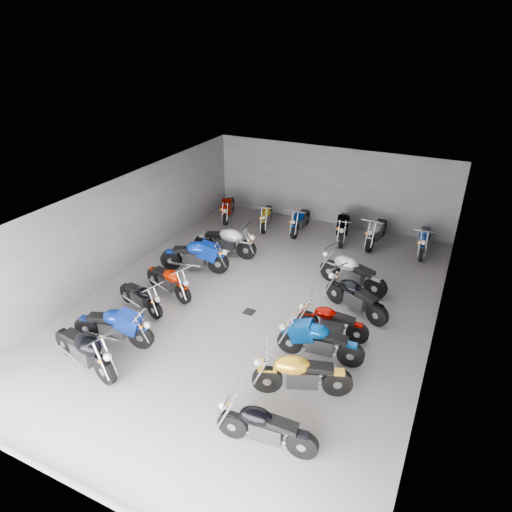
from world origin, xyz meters
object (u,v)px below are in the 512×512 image
object	(u,v)px
motorcycle_left_a	(84,350)
motorcycle_right_d	(332,322)
motorcycle_right_a	(265,427)
motorcycle_right_c	(319,341)
motorcycle_left_c	(141,297)
motorcycle_left_e	(195,256)
motorcycle_back_c	(300,220)
motorcycle_left_d	(169,281)
motorcycle_right_b	(301,374)
motorcycle_back_a	(228,208)
motorcycle_right_e	(355,297)
drain_grate	(249,312)
motorcycle_back_d	(343,226)
motorcycle_back_b	(267,216)
motorcycle_back_e	(377,231)
motorcycle_right_f	(352,273)
motorcycle_left_b	(114,326)
motorcycle_back_f	(424,240)
motorcycle_left_f	(225,242)

from	to	relation	value
motorcycle_left_a	motorcycle_right_d	xyz separation A→B (m)	(4.98, 3.85, -0.09)
motorcycle_right_a	motorcycle_right_c	xyz separation A→B (m)	(0.09, 3.00, 0.03)
motorcycle_right_d	motorcycle_left_c	bearing A→B (deg)	100.05
motorcycle_left_e	motorcycle_back_c	bearing A→B (deg)	139.76
motorcycle_left_d	motorcycle_right_b	bearing A→B (deg)	85.05
motorcycle_back_a	motorcycle_right_b	bearing A→B (deg)	109.26
motorcycle_right_a	motorcycle_right_e	size ratio (longest dim) A/B	1.02
motorcycle_left_a	motorcycle_right_d	distance (m)	6.30
motorcycle_left_d	motorcycle_right_b	size ratio (longest dim) A/B	0.94
drain_grate	motorcycle_back_d	xyz separation A→B (m)	(1.02, 6.12, 0.55)
motorcycle_right_d	motorcycle_back_d	world-z (taller)	motorcycle_back_d
motorcycle_right_c	motorcycle_right_d	bearing A→B (deg)	-6.28
drain_grate	motorcycle_back_b	size ratio (longest dim) A/B	0.16
motorcycle_back_e	motorcycle_right_f	bearing A→B (deg)	94.50
motorcycle_left_e	motorcycle_back_a	xyz separation A→B (m)	(-1.25, 4.57, -0.07)
motorcycle_back_d	motorcycle_right_a	bearing A→B (deg)	86.00
motorcycle_left_a	motorcycle_left_c	xyz separation A→B (m)	(-0.42, 2.63, -0.11)
motorcycle_right_a	motorcycle_right_f	bearing A→B (deg)	-5.24
motorcycle_right_a	motorcycle_back_a	xyz separation A→B (m)	(-6.39, 10.09, -0.00)
drain_grate	motorcycle_left_b	distance (m)	3.83
motorcycle_back_a	motorcycle_back_f	world-z (taller)	motorcycle_back_f
motorcycle_right_a	motorcycle_back_b	world-z (taller)	motorcycle_right_a
motorcycle_left_c	motorcycle_right_d	xyz separation A→B (m)	(5.40, 1.22, 0.02)
motorcycle_back_c	motorcycle_left_b	bearing A→B (deg)	75.75
motorcycle_back_d	motorcycle_left_e	bearing A→B (deg)	39.63
motorcycle_left_b	motorcycle_right_b	xyz separation A→B (m)	(5.04, 0.41, 0.01)
motorcycle_right_d	motorcycle_back_a	bearing A→B (deg)	44.32
motorcycle_left_e	motorcycle_right_c	distance (m)	5.81
motorcycle_back_b	motorcycle_back_d	distance (m)	3.17
motorcycle_left_d	motorcycle_back_e	xyz separation A→B (m)	(4.96, 6.42, 0.04)
motorcycle_left_a	motorcycle_back_e	distance (m)	11.18
motorcycle_right_d	motorcycle_back_c	size ratio (longest dim) A/B	0.94
motorcycle_right_c	motorcycle_left_f	bearing A→B (deg)	44.75
motorcycle_left_d	motorcycle_left_e	bearing A→B (deg)	-159.43
drain_grate	motorcycle_left_c	bearing A→B (deg)	-156.21
motorcycle_right_f	motorcycle_back_c	xyz separation A→B (m)	(-3.03, 3.41, -0.06)
motorcycle_right_f	motorcycle_back_b	size ratio (longest dim) A/B	1.16
motorcycle_left_f	motorcycle_back_d	distance (m)	4.71
motorcycle_back_b	motorcycle_back_f	world-z (taller)	motorcycle_back_f
motorcycle_right_e	motorcycle_right_b	bearing A→B (deg)	-159.80
motorcycle_right_a	motorcycle_back_c	bearing A→B (deg)	11.14
motorcycle_left_f	motorcycle_right_c	xyz separation A→B (m)	(4.87, -3.95, -0.04)
motorcycle_left_c	motorcycle_right_e	size ratio (longest dim) A/B	0.91
motorcycle_back_c	motorcycle_left_f	bearing A→B (deg)	59.51
drain_grate	motorcycle_back_f	bearing A→B (deg)	57.35
motorcycle_right_e	motorcycle_back_c	bearing A→B (deg)	60.79
drain_grate	motorcycle_right_e	distance (m)	3.11
motorcycle_right_e	motorcycle_back_b	size ratio (longest dim) A/B	1.03
motorcycle_left_d	motorcycle_right_f	distance (m)	5.73
motorcycle_left_c	motorcycle_back_f	xyz separation A→B (m)	(6.91, 7.53, 0.06)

